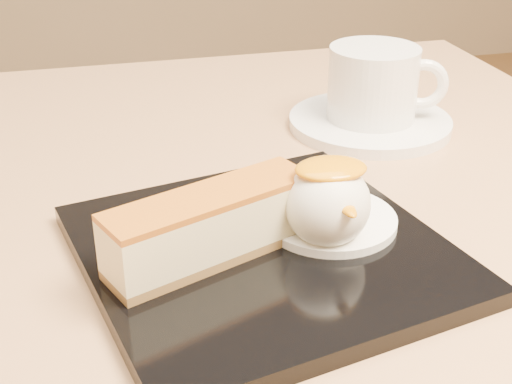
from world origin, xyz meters
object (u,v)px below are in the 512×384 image
object	(u,v)px
dessert_plate	(264,253)
cheesecake	(211,226)
coffee_cup	(375,82)
ice_cream_scoop	(327,204)
saucer	(370,122)

from	to	relation	value
dessert_plate	cheesecake	bearing A→B (deg)	-171.87
dessert_plate	coffee_cup	world-z (taller)	coffee_cup
dessert_plate	ice_cream_scoop	distance (m)	0.05
cheesecake	saucer	distance (m)	0.28
ice_cream_scoop	coffee_cup	distance (m)	0.23
ice_cream_scoop	dessert_plate	bearing A→B (deg)	172.87
dessert_plate	ice_cream_scoop	world-z (taller)	ice_cream_scoop
coffee_cup	dessert_plate	bearing A→B (deg)	-109.91
dessert_plate	ice_cream_scoop	xyz separation A→B (m)	(0.04, -0.01, 0.03)
saucer	cheesecake	bearing A→B (deg)	-133.32
saucer	coffee_cup	bearing A→B (deg)	-18.81
dessert_plate	coffee_cup	size ratio (longest dim) A/B	2.06
ice_cream_scoop	saucer	size ratio (longest dim) A/B	0.37
cheesecake	saucer	bearing A→B (deg)	24.89
saucer	ice_cream_scoop	bearing A→B (deg)	-119.72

